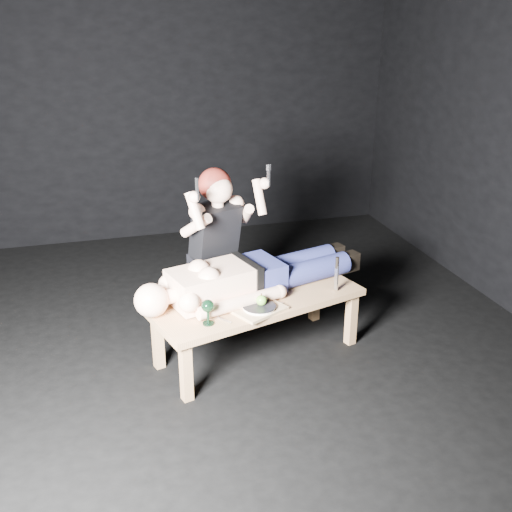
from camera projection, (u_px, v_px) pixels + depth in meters
name	position (u px, v px, depth m)	size (l,w,h in m)	color
ground	(208.00, 345.00, 4.48)	(5.00, 5.00, 0.00)	black
back_wall	(155.00, 95.00, 6.14)	(5.00, 5.00, 0.00)	black
table	(258.00, 327.00, 4.27)	(1.49, 0.56, 0.45)	#AA8352
lying_man	(254.00, 271.00, 4.27)	(1.63, 0.50, 0.29)	beige
kneeling_woman	(210.00, 247.00, 4.51)	(0.71, 0.79, 1.33)	black
serving_tray	(259.00, 310.00, 4.01)	(0.33, 0.24, 0.02)	tan
plate	(259.00, 307.00, 4.00)	(0.22, 0.22, 0.02)	white
apple	(261.00, 300.00, 4.00)	(0.07, 0.07, 0.07)	green
goblet	(208.00, 312.00, 3.82)	(0.08, 0.08, 0.17)	black
fork_flat	(222.00, 319.00, 3.90)	(0.01, 0.16, 0.01)	#B2B2B7
knife_flat	(277.00, 307.00, 4.06)	(0.01, 0.16, 0.01)	#B2B2B7
spoon_flat	(273.00, 301.00, 4.14)	(0.01, 0.16, 0.01)	#B2B2B7
carving_knife	(337.00, 274.00, 4.25)	(0.03, 0.04, 0.26)	#B2B2B7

